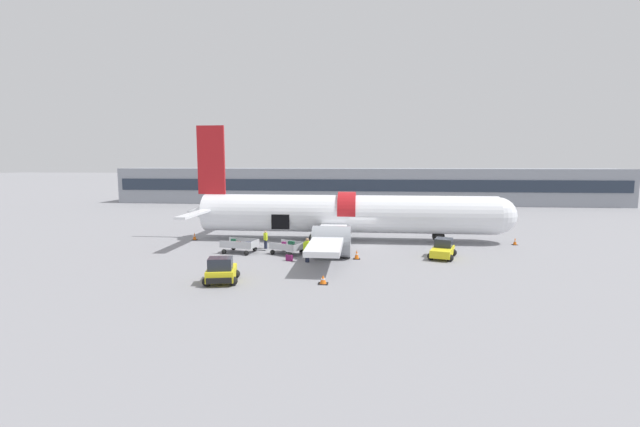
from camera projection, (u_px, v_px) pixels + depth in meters
ground_plane at (363, 245)px, 39.04m from camera, size 500.00×500.00×0.00m
terminal_strip at (363, 186)px, 78.67m from camera, size 90.03×9.01×6.38m
airplane at (342, 215)px, 41.15m from camera, size 31.78×28.23×11.08m
baggage_tug_lead at (221, 272)px, 26.87m from camera, size 2.47×2.86×1.67m
baggage_tug_mid at (443, 249)px, 33.96m from camera, size 2.59×3.55×1.48m
baggage_cart_loading at (289, 248)px, 35.19m from camera, size 3.44×2.67×1.10m
baggage_cart_queued at (241, 246)px, 35.78m from camera, size 3.86×2.42×1.10m
ground_crew_loader_a at (266, 239)px, 37.43m from camera, size 0.48×0.55×1.60m
ground_crew_loader_b at (322, 240)px, 36.88m from camera, size 0.56×0.44×1.60m
ground_crew_driver at (307, 249)px, 32.37m from camera, size 0.64×0.45×1.86m
suitcase_on_tarmac_upright at (289, 258)px, 32.83m from camera, size 0.58×0.41×0.60m
safety_cone_nose at (515, 242)px, 39.18m from camera, size 0.46×0.46×0.65m
safety_cone_engine_left at (323, 280)px, 26.64m from camera, size 0.62×0.62×0.57m
safety_cone_wingtip at (357, 255)px, 33.44m from camera, size 0.54×0.54×0.74m
safety_cone_tail at (195, 236)px, 41.66m from camera, size 0.47×0.47×0.73m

